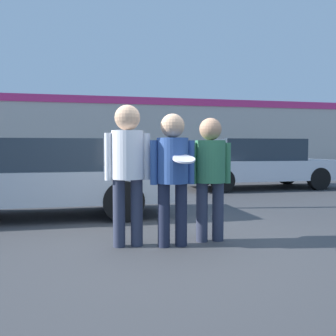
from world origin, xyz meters
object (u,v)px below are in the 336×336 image
Objects in this scene: parked_car_near at (36,177)px; person_middle_with_frisbee at (173,167)px; parked_car_far at (257,164)px; person_right at (210,168)px; person_left at (128,161)px; shrub at (211,165)px.

person_middle_with_frisbee is at bearing -52.69° from parked_car_near.
person_middle_with_frisbee reaches higher than parked_car_far.
person_right is at bearing -121.18° from parked_car_far.
person_left reaches higher than parked_car_near.
parked_car_far is 5.01× the size of shrub.
person_left is 1.08m from person_right.
parked_car_near is 4.84× the size of shrub.
person_middle_with_frisbee is 0.56m from person_right.
parked_car_near is at bearing 119.85° from person_left.
person_left is at bearing -128.23° from parked_car_far.
person_right is at bearing -109.34° from shrub.
person_middle_with_frisbee is at bearing -13.43° from person_left.
person_left is at bearing -114.44° from shrub.
person_right reaches higher than parked_car_near.
person_right is (0.54, 0.15, -0.02)m from person_middle_with_frisbee.
person_left is at bearing -60.15° from parked_car_near.
parked_car_near is at bearing 136.18° from person_right.
parked_car_near is at bearing -149.59° from parked_car_far.
person_middle_with_frisbee is 1.73× the size of shrub.
parked_car_far is (4.05, 5.96, -0.24)m from person_middle_with_frisbee.
shrub is at bearing 88.60° from parked_car_far.
parked_car_far is at bearing 55.77° from person_middle_with_frisbee.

